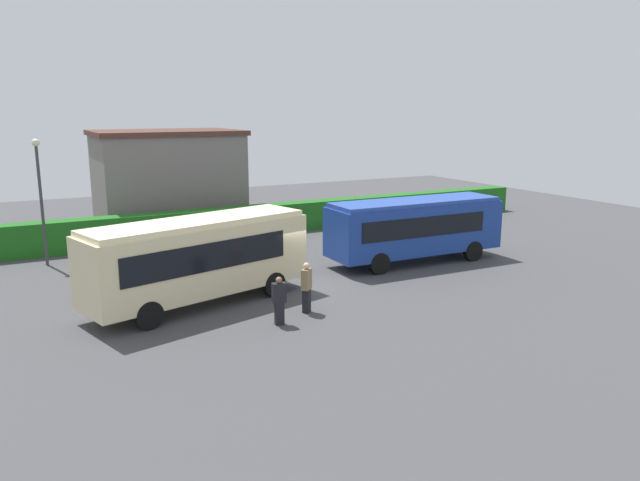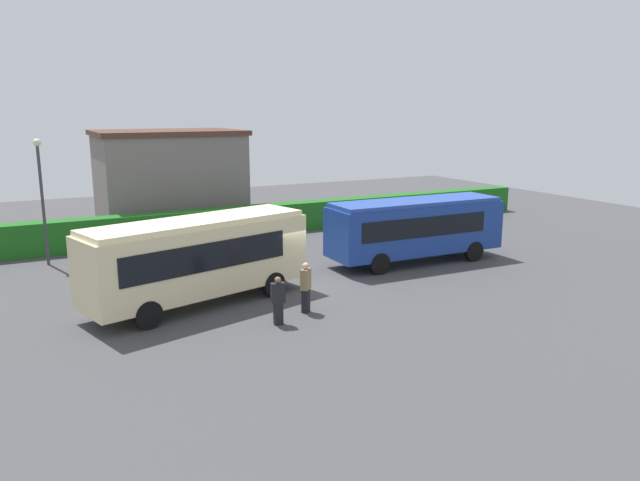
# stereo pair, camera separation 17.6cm
# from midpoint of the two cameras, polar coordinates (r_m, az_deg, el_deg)

# --- Properties ---
(ground_plane) EXTENTS (64.00, 64.00, 0.00)m
(ground_plane) POSITION_cam_midpoint_polar(r_m,az_deg,el_deg) (26.27, -2.46, -4.14)
(ground_plane) COLOR #424244
(bus_cream) EXTENTS (9.14, 4.70, 3.33)m
(bus_cream) POSITION_cam_midpoint_polar(r_m,az_deg,el_deg) (23.64, -11.44, -1.46)
(bus_cream) COLOR beige
(bus_cream) RESTS_ON ground_plane
(bus_blue) EXTENTS (8.95, 2.64, 3.08)m
(bus_blue) POSITION_cam_midpoint_polar(r_m,az_deg,el_deg) (30.02, 8.66, 1.31)
(bus_blue) COLOR navy
(bus_blue) RESTS_ON ground_plane
(person_left) EXTENTS (0.45, 0.34, 1.93)m
(person_left) POSITION_cam_midpoint_polar(r_m,az_deg,el_deg) (25.37, -16.07, -2.78)
(person_left) COLOR maroon
(person_left) RESTS_ON ground_plane
(person_center) EXTENTS (0.52, 0.33, 1.72)m
(person_center) POSITION_cam_midpoint_polar(r_m,az_deg,el_deg) (21.36, -4.06, -5.52)
(person_center) COLOR black
(person_center) RESTS_ON ground_plane
(person_right) EXTENTS (0.53, 0.51, 1.89)m
(person_right) POSITION_cam_midpoint_polar(r_m,az_deg,el_deg) (22.53, -1.49, -4.27)
(person_right) COLOR black
(person_right) RESTS_ON ground_plane
(person_far) EXTENTS (0.51, 0.53, 1.70)m
(person_far) POSITION_cam_midpoint_polar(r_m,az_deg,el_deg) (32.94, 6.31, 0.77)
(person_far) COLOR black
(person_far) RESTS_ON ground_plane
(hedge_row) EXTENTS (44.00, 1.12, 1.72)m
(hedge_row) POSITION_cam_midpoint_polar(r_m,az_deg,el_deg) (35.92, -9.91, 1.57)
(hedge_row) COLOR #1D621B
(hedge_row) RESTS_ON ground_plane
(depot_building) EXTENTS (8.73, 6.37, 6.06)m
(depot_building) POSITION_cam_midpoint_polar(r_m,az_deg,el_deg) (39.66, -14.09, 5.57)
(depot_building) COLOR slate
(depot_building) RESTS_ON ground_plane
(traffic_cone) EXTENTS (0.36, 0.36, 0.60)m
(traffic_cone) POSITION_cam_midpoint_polar(r_m,az_deg,el_deg) (35.46, -3.29, 0.67)
(traffic_cone) COLOR orange
(traffic_cone) RESTS_ON ground_plane
(lamppost) EXTENTS (0.36, 0.36, 6.01)m
(lamppost) POSITION_cam_midpoint_polar(r_m,az_deg,el_deg) (31.66, -24.75, 4.44)
(lamppost) COLOR #38383D
(lamppost) RESTS_ON ground_plane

